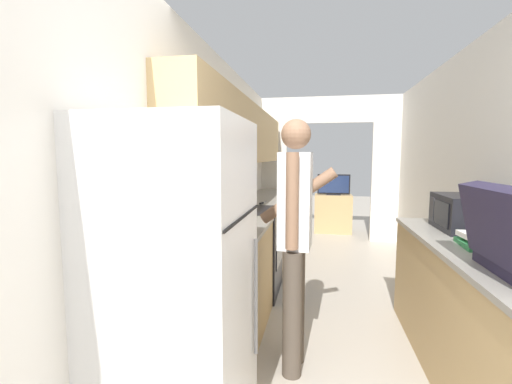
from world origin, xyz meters
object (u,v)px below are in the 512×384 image
(knife, at_px, (262,203))
(book_stack, at_px, (484,241))
(tv_cabinet, at_px, (333,213))
(television, at_px, (334,185))
(range_oven, at_px, (251,250))
(person, at_px, (295,238))
(microwave, at_px, (466,213))
(refrigerator, at_px, (178,285))

(knife, bearing_deg, book_stack, -37.86)
(tv_cabinet, distance_m, television, 0.56)
(tv_cabinet, distance_m, knife, 2.86)
(range_oven, distance_m, knife, 0.69)
(range_oven, distance_m, person, 1.50)
(microwave, relative_size, book_stack, 1.57)
(person, xyz_separation_m, book_stack, (1.18, 0.06, 0.02))
(microwave, xyz_separation_m, book_stack, (-0.09, -0.53, -0.10))
(television, distance_m, knife, 2.77)
(refrigerator, relative_size, book_stack, 5.06)
(range_oven, height_order, book_stack, range_oven)
(refrigerator, height_order, range_oven, refrigerator)
(person, relative_size, television, 2.81)
(person, bearing_deg, book_stack, -83.42)
(microwave, xyz_separation_m, knife, (-1.80, 1.24, -0.13))
(person, height_order, tv_cabinet, person)
(knife, bearing_deg, television, 77.85)
(knife, bearing_deg, tv_cabinet, 78.15)
(person, relative_size, book_stack, 5.25)
(refrigerator, relative_size, tv_cabinet, 2.24)
(refrigerator, distance_m, microwave, 2.24)
(range_oven, bearing_deg, microwave, -21.33)
(range_oven, relative_size, knife, 3.40)
(refrigerator, height_order, book_stack, refrigerator)
(book_stack, xyz_separation_m, knife, (-1.71, 1.76, -0.03))
(refrigerator, height_order, television, refrigerator)
(book_stack, xyz_separation_m, television, (-0.75, 4.36, -0.01))
(microwave, height_order, book_stack, microwave)
(refrigerator, xyz_separation_m, range_oven, (-0.03, 2.02, -0.37))
(person, height_order, book_stack, person)
(book_stack, relative_size, knife, 1.07)
(person, relative_size, tv_cabinet, 2.33)
(book_stack, height_order, knife, book_stack)
(microwave, bearing_deg, range_oven, 158.67)
(tv_cabinet, height_order, knife, knife)
(range_oven, xyz_separation_m, tv_cabinet, (1.00, 3.16, -0.09))
(person, distance_m, microwave, 1.41)
(refrigerator, height_order, tv_cabinet, refrigerator)
(refrigerator, relative_size, range_oven, 1.59)
(television, bearing_deg, tv_cabinet, 90.00)
(range_oven, bearing_deg, tv_cabinet, 72.47)
(television, bearing_deg, knife, -110.23)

